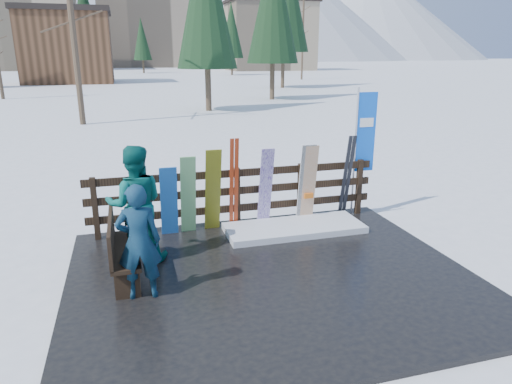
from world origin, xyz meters
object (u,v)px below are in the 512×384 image
object	(u,v)px
snowboard_0	(169,202)
rental_flag	(363,137)
snowboard_5	(309,184)
person_front	(139,242)
bench	(120,247)
snowboard_3	(265,188)
person_back	(135,204)
snowboard_2	(213,191)
snowboard_1	(188,195)
snowboard_4	(306,184)

from	to	relation	value
snowboard_0	rental_flag	world-z (taller)	rental_flag
snowboard_5	person_front	size ratio (longest dim) A/B	0.98
bench	snowboard_3	world-z (taller)	snowboard_3
snowboard_5	person_back	world-z (taller)	person_back
snowboard_3	person_back	bearing A→B (deg)	-160.31
snowboard_2	person_front	size ratio (longest dim) A/B	1.02
person_front	person_back	bearing A→B (deg)	-86.64
snowboard_0	person_front	bearing A→B (deg)	-105.76
snowboard_3	snowboard_5	size ratio (longest dim) A/B	1.01
snowboard_1	rental_flag	bearing A→B (deg)	4.27
snowboard_1	snowboard_5	distance (m)	2.36
person_front	snowboard_5	bearing A→B (deg)	-143.99
person_back	rental_flag	bearing A→B (deg)	-162.21
snowboard_2	snowboard_4	distance (m)	1.84
snowboard_0	snowboard_2	xyz separation A→B (m)	(0.81, -0.00, 0.14)
snowboard_5	snowboard_3	bearing A→B (deg)	180.00
snowboard_1	person_back	distance (m)	1.29
person_front	snowboard_1	bearing A→B (deg)	-110.68
snowboard_2	person_back	xyz separation A→B (m)	(-1.40, -0.86, 0.14)
snowboard_1	snowboard_3	size ratio (longest dim) A/B	0.97
bench	snowboard_5	bearing A→B (deg)	22.78
person_back	snowboard_3	bearing A→B (deg)	-156.47
person_front	person_back	world-z (taller)	person_back
snowboard_5	person_back	distance (m)	3.41
bench	snowboard_0	xyz separation A→B (m)	(0.86, 1.50, 0.15)
snowboard_4	person_front	distance (m)	3.86
snowboard_1	snowboard_3	distance (m)	1.47
snowboard_1	bench	bearing A→B (deg)	-128.94
bench	snowboard_5	xyz separation A→B (m)	(3.57, 1.50, 0.27)
person_back	snowboard_1	bearing A→B (deg)	-133.67
snowboard_5	snowboard_0	bearing A→B (deg)	180.00
snowboard_3	rental_flag	bearing A→B (deg)	7.16
snowboard_4	person_back	size ratio (longest dim) A/B	0.85
bench	snowboard_5	size ratio (longest dim) A/B	0.95
snowboard_5	person_back	bearing A→B (deg)	-165.34
snowboard_3	person_front	distance (m)	3.20
snowboard_0	snowboard_3	world-z (taller)	snowboard_3
person_front	snowboard_3	bearing A→B (deg)	-135.42
bench	snowboard_2	xyz separation A→B (m)	(1.66, 1.50, 0.29)
bench	snowboard_1	world-z (taller)	snowboard_1
snowboard_2	snowboard_3	distance (m)	1.01
bench	person_back	xyz separation A→B (m)	(0.27, 0.63, 0.43)
snowboard_3	snowboard_4	size ratio (longest dim) A/B	1.00
snowboard_2	bench	bearing A→B (deg)	-138.03
bench	person_front	distance (m)	0.72
snowboard_2	snowboard_4	xyz separation A→B (m)	(1.84, 0.00, -0.01)
rental_flag	person_back	bearing A→B (deg)	-166.05
snowboard_0	snowboard_4	bearing A→B (deg)	-0.00
bench	rental_flag	world-z (taller)	rental_flag
snowboard_1	snowboard_5	bearing A→B (deg)	0.00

